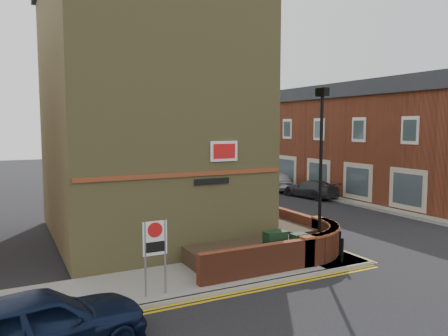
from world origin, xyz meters
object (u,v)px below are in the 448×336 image
lamppost (321,172)px  silver_car_near (237,192)px  utility_cabinet_large (275,248)px  navy_hatchback (39,325)px  zone_sign (155,244)px

lamppost → silver_car_near: bearing=75.5°
lamppost → utility_cabinet_large: (-1.90, 0.10, -2.62)m
navy_hatchback → silver_car_near: navy_hatchback is taller
zone_sign → utility_cabinet_large: bearing=9.7°
lamppost → navy_hatchback: lamppost is taller
lamppost → utility_cabinet_large: 3.24m
navy_hatchback → silver_car_near: (13.00, 14.83, -0.01)m
navy_hatchback → silver_car_near: size_ratio=0.98×
lamppost → zone_sign: bearing=-173.9°
lamppost → zone_sign: (-6.60, -0.70, -1.70)m
navy_hatchback → utility_cabinet_large: bearing=-81.9°
lamppost → silver_car_near: size_ratio=1.34×
navy_hatchback → zone_sign: bearing=-69.4°
zone_sign → lamppost: bearing=6.1°
lamppost → navy_hatchback: 10.58m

